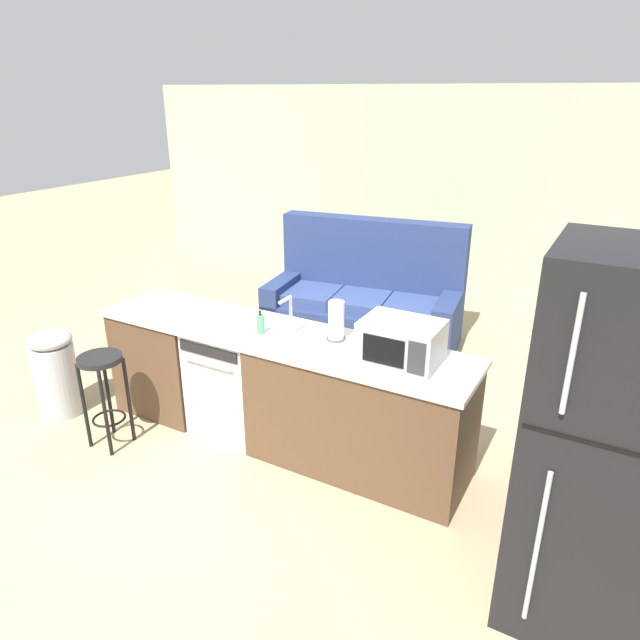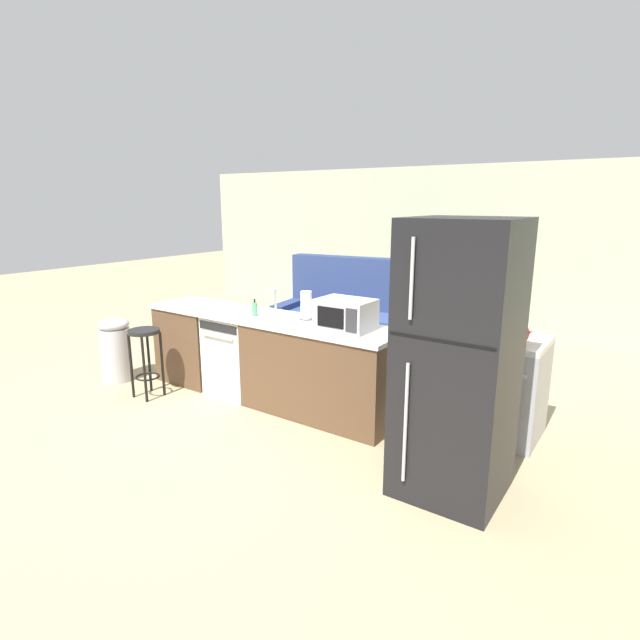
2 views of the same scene
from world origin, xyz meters
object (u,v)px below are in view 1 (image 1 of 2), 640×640
microwave (401,342)px  soap_bottle (260,324)px  dishwasher (236,379)px  paper_towel_roll (336,321)px  bar_stool (103,381)px  couch (366,303)px  stove_range (605,432)px  trash_bin (56,372)px  refrigerator (607,451)px

microwave → soap_bottle: microwave is taller
dishwasher → soap_bottle: soap_bottle is taller
dishwasher → microwave: 1.49m
paper_towel_roll → microwave: bearing=-12.1°
soap_bottle → bar_stool: (-1.00, -0.62, -0.44)m
soap_bottle → couch: (-0.17, 2.18, -0.58)m
paper_towel_roll → soap_bottle: size_ratio=1.60×
bar_stool → couch: couch is taller
paper_towel_roll → soap_bottle: 0.55m
stove_range → bar_stool: bearing=-159.5°
stove_range → trash_bin: (-4.02, -1.11, -0.07)m
stove_range → couch: bearing=147.5°
stove_range → bar_stool: 3.51m
dishwasher → couch: bearing=86.2°
soap_bottle → couch: couch is taller
dishwasher → refrigerator: bearing=-11.9°
trash_bin → dishwasher: bearing=21.7°
dishwasher → soap_bottle: (0.31, -0.06, 0.55)m
microwave → paper_towel_roll: paper_towel_roll is taller
dishwasher → refrigerator: 2.71m
microwave → paper_towel_roll: 0.54m
paper_towel_roll → dishwasher: bearing=-172.3°
microwave → trash_bin: size_ratio=0.68×
soap_bottle → microwave: bearing=3.3°
microwave → bar_stool: microwave is taller
dishwasher → stove_range: (2.60, 0.55, 0.03)m
dishwasher → paper_towel_roll: (0.83, 0.11, 0.62)m
paper_towel_roll → soap_bottle: (-0.52, -0.17, -0.07)m
stove_range → couch: size_ratio=0.43×
refrigerator → couch: 3.67m
refrigerator → paper_towel_roll: 1.89m
paper_towel_roll → couch: couch is taller
bar_stool → stove_range: bearing=20.5°
refrigerator → paper_towel_roll: bearing=159.5°
paper_towel_roll → soap_bottle: paper_towel_roll is taller
couch → paper_towel_roll: bearing=-71.0°
stove_range → paper_towel_roll: 1.92m
microwave → soap_bottle: bearing=-176.7°
paper_towel_roll → refrigerator: bearing=-20.5°
stove_range → bar_stool: size_ratio=1.22×
stove_range → bar_stool: (-3.29, -1.23, 0.08)m
paper_towel_roll → couch: 2.21m
refrigerator → bar_stool: size_ratio=2.62×
dishwasher → trash_bin: 1.52m
microwave → bar_stool: size_ratio=0.68×
microwave → refrigerator: bearing=-23.8°
microwave → couch: bearing=119.9°
dishwasher → paper_towel_roll: paper_towel_roll is taller
stove_range → microwave: bearing=-156.2°
soap_bottle → refrigerator: bearing=-12.0°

